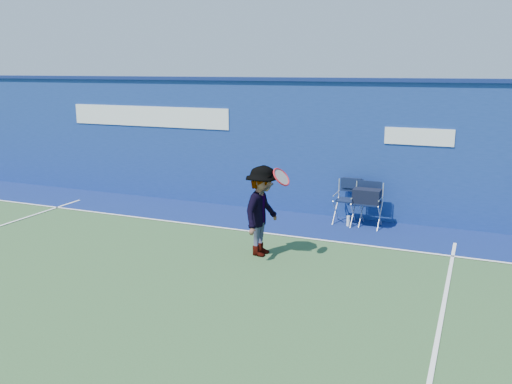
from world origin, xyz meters
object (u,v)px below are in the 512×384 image
at_px(directors_chair_right, 367,209).
at_px(tennis_player, 262,211).
at_px(directors_chair_left, 349,209).
at_px(water_bottle, 348,221).

bearing_deg(directors_chair_right, tennis_player, -119.08).
distance_m(directors_chair_left, water_bottle, 0.32).
distance_m(directors_chair_left, directors_chair_right, 0.43).
bearing_deg(directors_chair_left, directors_chair_right, -15.71).
height_order(directors_chair_left, directors_chair_right, directors_chair_left).
bearing_deg(water_bottle, directors_chair_right, 18.83).
relative_size(directors_chair_left, tennis_player, 0.59).
height_order(directors_chair_left, tennis_player, tennis_player).
distance_m(directors_chair_left, tennis_player, 2.81).
height_order(water_bottle, tennis_player, tennis_player).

